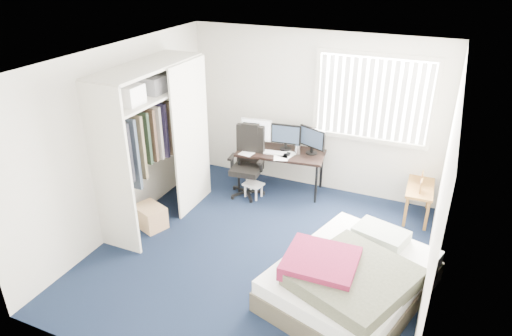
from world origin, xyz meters
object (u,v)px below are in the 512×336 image
object	(u,v)px
desk	(282,149)
bed	(351,278)
office_chair	(248,168)
nightstand	(420,191)

from	to	relation	value
desk	bed	bearing A→B (deg)	-52.29
desk	office_chair	world-z (taller)	desk
desk	office_chair	distance (m)	0.61
bed	nightstand	bearing A→B (deg)	76.42
desk	office_chair	bearing A→B (deg)	-142.92
office_chair	nightstand	distance (m)	2.57
nightstand	bed	world-z (taller)	nightstand
office_chair	nightstand	world-z (taller)	office_chair
desk	office_chair	xyz separation A→B (m)	(-0.43, -0.33, -0.28)
office_chair	bed	world-z (taller)	office_chair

